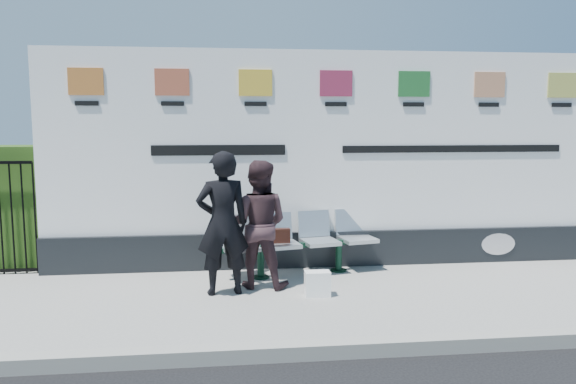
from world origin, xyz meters
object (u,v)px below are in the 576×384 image
(billboard, at_px, (334,174))
(woman_left, at_px, (223,223))
(woman_right, at_px, (258,224))
(bench, at_px, (301,258))

(billboard, xyz_separation_m, woman_left, (-1.56, -1.20, -0.45))
(woman_right, bearing_deg, billboard, -123.76)
(billboard, relative_size, woman_left, 4.71)
(billboard, xyz_separation_m, bench, (-0.54, -0.47, -1.07))
(billboard, height_order, bench, billboard)
(bench, distance_m, woman_right, 0.95)
(bench, height_order, woman_left, woman_left)
(bench, bearing_deg, woman_right, -152.59)
(woman_left, bearing_deg, woman_right, -159.27)
(billboard, height_order, woman_right, billboard)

